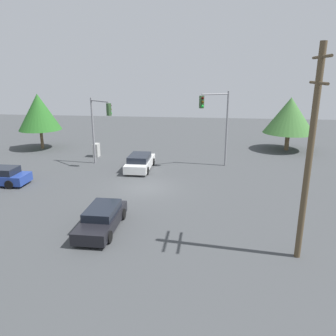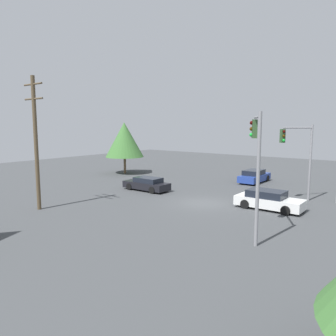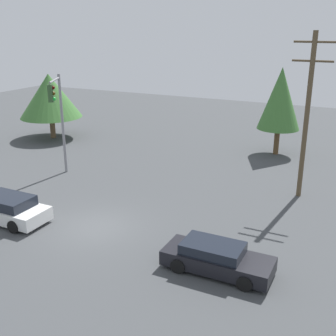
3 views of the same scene
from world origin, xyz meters
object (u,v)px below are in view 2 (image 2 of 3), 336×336
(sedan_blue, at_px, (254,176))
(sedan_white, at_px, (269,200))
(sedan_dark, at_px, (147,184))
(traffic_signal_main, at_px, (299,150))
(traffic_signal_cross, at_px, (256,155))

(sedan_blue, distance_m, sedan_white, 11.30)
(sedan_dark, xyz_separation_m, sedan_blue, (6.25, 10.24, 0.05))
(sedan_white, height_order, traffic_signal_main, traffic_signal_main)
(traffic_signal_main, bearing_deg, sedan_blue, -97.27)
(sedan_dark, height_order, sedan_blue, sedan_blue)
(sedan_blue, height_order, traffic_signal_cross, traffic_signal_cross)
(sedan_dark, relative_size, traffic_signal_cross, 0.67)
(sedan_white, bearing_deg, traffic_signal_cross, 14.36)
(sedan_dark, bearing_deg, traffic_signal_cross, -115.78)
(sedan_dark, relative_size, sedan_white, 0.95)
(sedan_white, bearing_deg, sedan_dark, -88.67)
(traffic_signal_cross, bearing_deg, traffic_signal_main, -23.81)
(sedan_white, xyz_separation_m, traffic_signal_cross, (1.71, -6.68, 3.86))
(sedan_dark, relative_size, sedan_blue, 0.98)
(traffic_signal_cross, bearing_deg, sedan_blue, -5.31)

